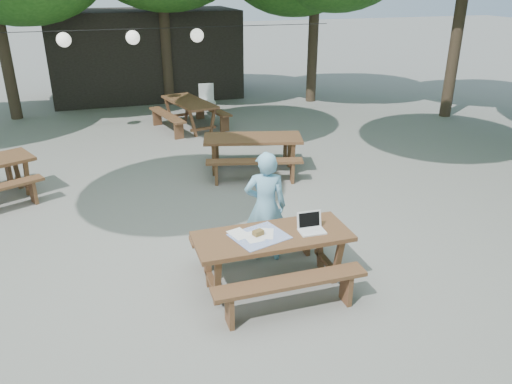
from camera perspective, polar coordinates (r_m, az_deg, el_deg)
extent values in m
plane|color=slate|center=(8.07, -7.32, -4.61)|extent=(80.00, 80.00, 0.00)
cube|color=black|center=(17.79, -12.50, 15.18)|extent=(6.00, 3.00, 2.80)
cube|color=#4D341B|center=(6.38, 1.90, -5.10)|extent=(2.00, 0.80, 0.06)
cube|color=#4D341B|center=(6.00, 3.96, -10.18)|extent=(1.90, 0.28, 0.05)
cube|color=#4D341B|center=(7.05, 0.12, -4.64)|extent=(1.90, 0.28, 0.05)
cube|color=#4D341B|center=(6.57, 1.86, -7.98)|extent=(1.70, 0.70, 0.69)
cube|color=#4D341B|center=(10.29, -0.38, 6.16)|extent=(2.14, 1.27, 0.06)
cube|color=#4D341B|center=(9.76, -0.18, 3.52)|extent=(1.91, 0.74, 0.05)
cube|color=#4D341B|center=(10.99, -0.54, 5.81)|extent=(1.91, 0.74, 0.05)
cube|color=#4D341B|center=(10.40, -0.37, 4.18)|extent=(1.82, 1.10, 0.69)
cube|color=#4D341B|center=(13.56, -7.65, 10.17)|extent=(1.25, 2.13, 0.06)
cube|color=#4D341B|center=(13.88, -5.11, 9.45)|extent=(0.72, 1.91, 0.05)
cube|color=#4D341B|center=(13.38, -10.15, 8.65)|extent=(0.72, 1.91, 0.05)
cube|color=#4D341B|center=(13.64, -7.56, 8.64)|extent=(1.08, 1.82, 0.69)
imported|color=#7ABBDF|center=(6.97, 1.09, -1.68)|extent=(0.67, 0.53, 1.62)
cube|color=white|center=(14.93, -5.56, 10.22)|extent=(0.47, 0.47, 0.04)
cube|color=white|center=(15.07, -5.71, 11.35)|extent=(0.44, 0.07, 0.48)
cube|color=white|center=(14.98, -5.53, 9.44)|extent=(0.45, 0.45, 0.38)
cube|color=white|center=(6.46, 6.41, -4.49)|extent=(0.34, 0.24, 0.02)
cube|color=white|center=(6.50, 6.08, -3.13)|extent=(0.33, 0.07, 0.23)
cube|color=black|center=(6.49, 6.11, -3.16)|extent=(0.28, 0.05, 0.19)
cube|color=#3452B1|center=(6.31, 0.38, -5.06)|extent=(0.78, 0.71, 0.01)
cube|color=white|center=(6.28, -0.35, -5.15)|extent=(0.24, 0.32, 0.00)
cube|color=white|center=(6.36, 1.05, -4.77)|extent=(0.30, 0.35, 0.00)
cube|color=white|center=(6.35, -1.96, -4.80)|extent=(0.29, 0.35, 0.00)
cube|color=brown|center=(6.31, 0.25, -4.66)|extent=(0.15, 0.13, 0.06)
cylinder|color=black|center=(13.21, -10.82, 17.91)|extent=(9.00, 0.02, 0.02)
sphere|color=white|center=(13.14, -21.12, 15.92)|extent=(0.34, 0.34, 0.34)
sphere|color=white|center=(13.16, -13.90, 16.77)|extent=(0.34, 0.34, 0.34)
sphere|color=white|center=(13.37, -6.76, 17.35)|extent=(0.34, 0.34, 0.34)
cylinder|color=#2D2319|center=(15.80, -27.03, 15.34)|extent=(0.32, 0.32, 4.44)
cylinder|color=#2D2319|center=(16.27, -10.36, 17.60)|extent=(0.32, 0.32, 4.47)
cylinder|color=#2D2319|center=(16.53, 6.59, 17.92)|extent=(0.32, 0.32, 4.48)
cylinder|color=#2D2319|center=(15.50, 22.07, 16.97)|extent=(0.32, 0.32, 4.95)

